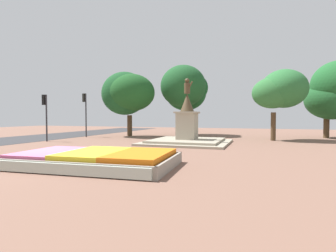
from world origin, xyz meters
TOP-DOWN VIEW (x-y plane):
  - ground_plane at (0.00, 0.00)m, footprint 72.58×72.58m
  - flower_planter at (3.05, -0.24)m, footprint 6.58×4.08m
  - statue_monument at (4.16, 9.53)m, footprint 5.98×5.98m
  - traffic_light_mid_block at (-6.76, 7.32)m, footprint 0.41×0.29m
  - traffic_light_far_corner at (-6.63, 12.13)m, footprint 0.42×0.31m
  - park_tree_far_left at (10.72, 14.37)m, footprint 4.36×4.03m
  - park_tree_behind_statue at (15.47, 17.84)m, footprint 4.95×5.19m
  - park_tree_far_right at (-3.02, 13.95)m, footprint 5.42×4.34m
  - park_tree_street_side at (1.78, 17.81)m, footprint 4.68×5.84m

SIDE VIEW (x-z plane):
  - ground_plane at x=0.00m, z-range 0.00..0.00m
  - flower_planter at x=3.05m, z-range -0.02..0.58m
  - statue_monument at x=4.16m, z-range -1.60..3.14m
  - traffic_light_mid_block at x=-6.76m, z-range 0.74..4.41m
  - traffic_light_far_corner at x=-6.63m, z-range 0.81..4.98m
  - park_tree_behind_statue at x=15.47m, z-range 0.69..7.52m
  - park_tree_far_left at x=10.72m, z-range 1.20..7.02m
  - park_tree_far_right at x=-3.02m, z-range 1.07..7.42m
  - park_tree_street_side at x=1.78m, z-range 1.27..8.48m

